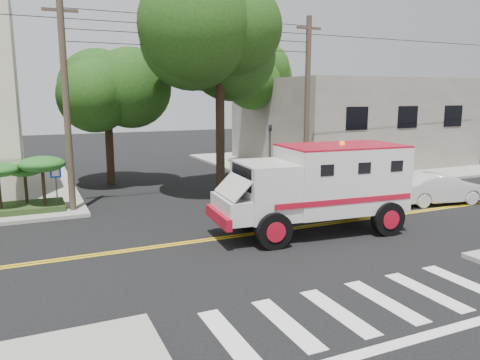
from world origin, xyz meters
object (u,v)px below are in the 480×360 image
armored_truck (319,183)px  pedestrian_b (375,168)px  pedestrian_a (299,175)px  parked_sedan (440,189)px

armored_truck → pedestrian_b: bearing=42.7°
pedestrian_b → pedestrian_a: bearing=13.7°
parked_sedan → armored_truck: bearing=111.5°
parked_sedan → pedestrian_b: 4.72m
parked_sedan → pedestrian_b: (0.15, 4.71, 0.29)m
parked_sedan → pedestrian_b: size_ratio=2.54×
parked_sedan → pedestrian_b: bearing=8.6°
parked_sedan → pedestrian_a: (-4.79, 4.71, 0.23)m
parked_sedan → pedestrian_a: 6.72m
pedestrian_b → armored_truck: bearing=51.8°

